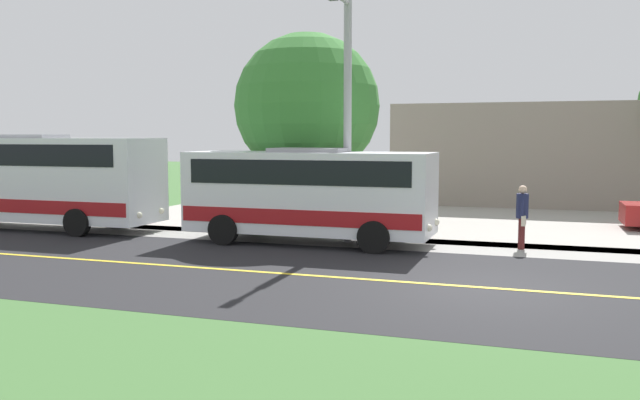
# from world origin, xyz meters

# --- Properties ---
(ground_plane) EXTENTS (120.00, 120.00, 0.00)m
(ground_plane) POSITION_xyz_m (0.00, 0.00, 0.00)
(ground_plane) COLOR #3D6633
(road_surface) EXTENTS (8.00, 100.00, 0.01)m
(road_surface) POSITION_xyz_m (0.00, 0.00, 0.00)
(road_surface) COLOR black
(road_surface) RESTS_ON ground
(sidewalk) EXTENTS (2.40, 100.00, 0.01)m
(sidewalk) POSITION_xyz_m (-5.20, 0.00, 0.00)
(sidewalk) COLOR gray
(sidewalk) RESTS_ON ground
(parking_lot_surface) EXTENTS (14.00, 36.00, 0.01)m
(parking_lot_surface) POSITION_xyz_m (-12.40, 3.00, 0.00)
(parking_lot_surface) COLOR #9E9991
(parking_lot_surface) RESTS_ON ground
(road_centre_line) EXTENTS (0.16, 100.00, 0.00)m
(road_centre_line) POSITION_xyz_m (0.00, 0.00, 0.01)
(road_centre_line) COLOR gold
(road_centre_line) RESTS_ON ground
(shuttle_bus_front) EXTENTS (2.59, 7.44, 2.84)m
(shuttle_bus_front) POSITION_xyz_m (-4.47, -5.46, 1.56)
(shuttle_bus_front) COLOR white
(shuttle_bus_front) RESTS_ON ground
(transit_bus_rear) EXTENTS (2.56, 10.33, 3.25)m
(transit_bus_rear) POSITION_xyz_m (-4.46, -16.06, 1.78)
(transit_bus_rear) COLOR white
(transit_bus_rear) RESTS_ON ground
(pedestrian_with_bags) EXTENTS (0.72, 0.34, 1.81)m
(pedestrian_with_bags) POSITION_xyz_m (-5.40, 0.61, 0.98)
(pedestrian_with_bags) COLOR #4C1919
(pedestrian_with_bags) RESTS_ON ground
(street_light_pole) EXTENTS (1.97, 0.24, 7.23)m
(street_light_pole) POSITION_xyz_m (-4.87, -4.44, 4.01)
(street_light_pole) COLOR #9E9EA3
(street_light_pole) RESTS_ON ground
(tree_curbside) EXTENTS (4.95, 4.95, 6.69)m
(tree_curbside) POSITION_xyz_m (-7.40, -6.58, 4.21)
(tree_curbside) COLOR #4C3826
(tree_curbside) RESTS_ON ground
(commercial_building) EXTENTS (10.00, 18.02, 4.68)m
(commercial_building) POSITION_xyz_m (-21.40, 3.31, 2.34)
(commercial_building) COLOR gray
(commercial_building) RESTS_ON ground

